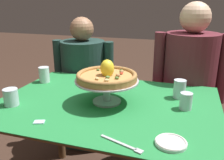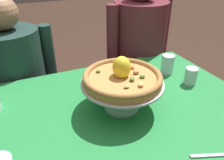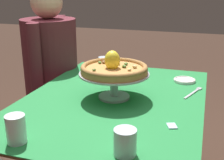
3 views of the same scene
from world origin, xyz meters
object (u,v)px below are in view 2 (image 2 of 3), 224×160
object	(u,v)px
water_glass_side_right	(191,77)
dinner_fork	(222,155)
pizza_stand	(122,89)
pizza	(122,77)
diner_left	(19,88)
diner_right	(138,59)
water_glass_back_right	(167,65)

from	to	relation	value
water_glass_side_right	dinner_fork	xyz separation A→B (m)	(-0.23, -0.43, -0.04)
pizza_stand	pizza	distance (m)	0.06
diner_left	diner_right	distance (m)	0.88
pizza	dinner_fork	size ratio (longest dim) A/B	1.69
dinner_fork	pizza	bearing A→B (deg)	117.50
pizza_stand	dinner_fork	size ratio (longest dim) A/B	1.79
water_glass_back_right	diner_left	distance (m)	0.96
pizza_stand	pizza	bearing A→B (deg)	58.89
pizza	diner_left	bearing A→B (deg)	123.92
pizza_stand	diner_left	world-z (taller)	diner_left
pizza	diner_left	world-z (taller)	diner_left
dinner_fork	diner_right	size ratio (longest dim) A/B	0.15
pizza_stand	water_glass_back_right	distance (m)	0.43
pizza	water_glass_side_right	distance (m)	0.45
pizza	water_glass_back_right	distance (m)	0.44
pizza	diner_right	distance (m)	0.79
dinner_fork	diner_left	bearing A→B (deg)	121.62
pizza	water_glass_side_right	xyz separation A→B (m)	(0.43, 0.04, -0.12)
water_glass_side_right	diner_left	xyz separation A→B (m)	(-0.86, 0.61, -0.20)
pizza	dinner_fork	xyz separation A→B (m)	(0.20, -0.39, -0.16)
water_glass_side_right	pizza_stand	bearing A→B (deg)	-174.38
pizza	diner_right	size ratio (longest dim) A/B	0.26
diner_left	diner_right	size ratio (longest dim) A/B	0.90
water_glass_side_right	water_glass_back_right	world-z (taller)	water_glass_back_right
diner_right	water_glass_side_right	bearing A→B (deg)	-91.11
pizza	dinner_fork	distance (m)	0.46
water_glass_side_right	water_glass_back_right	bearing A→B (deg)	105.32
water_glass_side_right	water_glass_back_right	distance (m)	0.16
diner_right	pizza_stand	bearing A→B (deg)	-125.69
pizza_stand	diner_left	distance (m)	0.82
water_glass_side_right	diner_right	world-z (taller)	diner_right
pizza_stand	diner_left	bearing A→B (deg)	123.86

